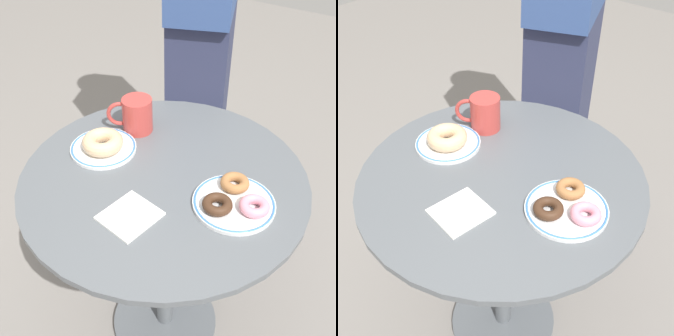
# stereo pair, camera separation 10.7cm
# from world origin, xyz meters

# --- Properties ---
(ground_plane) EXTENTS (7.00, 7.00, 0.02)m
(ground_plane) POSITION_xyz_m (0.00, 0.00, -0.01)
(ground_plane) COLOR gray
(cafe_table) EXTENTS (0.76, 0.76, 0.72)m
(cafe_table) POSITION_xyz_m (0.00, 0.00, 0.51)
(cafe_table) COLOR #565B60
(cafe_table) RESTS_ON ground
(plate_left) EXTENTS (0.19, 0.19, 0.01)m
(plate_left) POSITION_xyz_m (-0.20, -0.00, 0.73)
(plate_left) COLOR white
(plate_left) RESTS_ON cafe_table
(plate_right) EXTENTS (0.20, 0.20, 0.01)m
(plate_right) POSITION_xyz_m (0.20, 0.00, 0.73)
(plate_right) COLOR white
(plate_right) RESTS_ON cafe_table
(donut_glazed) EXTENTS (0.16, 0.16, 0.04)m
(donut_glazed) POSITION_xyz_m (-0.20, -0.01, 0.76)
(donut_glazed) COLOR #E0B789
(donut_glazed) RESTS_ON plate_left
(donut_pink_frosted) EXTENTS (0.09, 0.09, 0.02)m
(donut_pink_frosted) POSITION_xyz_m (0.25, 0.00, 0.75)
(donut_pink_frosted) COLOR pink
(donut_pink_frosted) RESTS_ON plate_right
(donut_cinnamon) EXTENTS (0.10, 0.10, 0.02)m
(donut_cinnamon) POSITION_xyz_m (0.18, 0.05, 0.75)
(donut_cinnamon) COLOR #A36B3D
(donut_cinnamon) RESTS_ON plate_right
(donut_chocolate) EXTENTS (0.10, 0.10, 0.02)m
(donut_chocolate) POSITION_xyz_m (0.18, -0.04, 0.75)
(donut_chocolate) COLOR #422819
(donut_chocolate) RESTS_ON plate_right
(paper_napkin) EXTENTS (0.13, 0.14, 0.01)m
(paper_napkin) POSITION_xyz_m (0.02, -0.17, 0.73)
(paper_napkin) COLOR white
(paper_napkin) RESTS_ON cafe_table
(coffee_mug) EXTENTS (0.12, 0.10, 0.10)m
(coffee_mug) POSITION_xyz_m (-0.18, 0.13, 0.78)
(coffee_mug) COLOR #B73D38
(coffee_mug) RESTS_ON cafe_table
(person_figure) EXTENTS (0.35, 0.46, 1.72)m
(person_figure) POSITION_xyz_m (-0.26, 0.65, 0.85)
(person_figure) COLOR #2D3351
(person_figure) RESTS_ON ground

